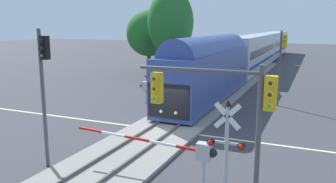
{
  "coord_description": "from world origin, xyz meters",
  "views": [
    {
      "loc": [
        8.18,
        -18.31,
        6.31
      ],
      "look_at": [
        -0.66,
        2.02,
        2.0
      ],
      "focal_mm": 36.62,
      "sensor_mm": 36.0,
      "label": 1
    }
  ],
  "objects_px": {
    "commuter_train": "(255,51)",
    "traffic_signal_median": "(44,77)",
    "pine_left_background": "(149,33)",
    "oak_behind_train": "(171,23)",
    "crossing_gate_near": "(185,149)",
    "crossing_signal_mast": "(226,140)",
    "traffic_signal_far_side": "(282,56)",
    "crossing_gate_far": "(152,87)",
    "traffic_signal_near_right": "(222,106)"
  },
  "relations": [
    {
      "from": "crossing_gate_far",
      "to": "crossing_gate_near",
      "type": "bearing_deg",
      "value": -58.57
    },
    {
      "from": "traffic_signal_median",
      "to": "traffic_signal_near_right",
      "type": "relative_size",
      "value": 1.18
    },
    {
      "from": "commuter_train",
      "to": "crossing_gate_far",
      "type": "distance_m",
      "value": 25.63
    },
    {
      "from": "traffic_signal_near_right",
      "to": "commuter_train",
      "type": "bearing_deg",
      "value": 98.1
    },
    {
      "from": "commuter_train",
      "to": "pine_left_background",
      "type": "bearing_deg",
      "value": -145.67
    },
    {
      "from": "crossing_signal_mast",
      "to": "pine_left_background",
      "type": "distance_m",
      "value": 34.9
    },
    {
      "from": "traffic_signal_near_right",
      "to": "traffic_signal_far_side",
      "type": "relative_size",
      "value": 0.88
    },
    {
      "from": "crossing_gate_far",
      "to": "traffic_signal_near_right",
      "type": "height_order",
      "value": "traffic_signal_near_right"
    },
    {
      "from": "traffic_signal_median",
      "to": "traffic_signal_near_right",
      "type": "height_order",
      "value": "traffic_signal_median"
    },
    {
      "from": "crossing_gate_far",
      "to": "traffic_signal_median",
      "type": "relative_size",
      "value": 0.87
    },
    {
      "from": "traffic_signal_near_right",
      "to": "pine_left_background",
      "type": "height_order",
      "value": "pine_left_background"
    },
    {
      "from": "commuter_train",
      "to": "traffic_signal_far_side",
      "type": "height_order",
      "value": "traffic_signal_far_side"
    },
    {
      "from": "traffic_signal_near_right",
      "to": "pine_left_background",
      "type": "distance_m",
      "value": 36.32
    },
    {
      "from": "traffic_signal_far_side",
      "to": "crossing_gate_near",
      "type": "bearing_deg",
      "value": -97.58
    },
    {
      "from": "crossing_gate_near",
      "to": "pine_left_background",
      "type": "height_order",
      "value": "pine_left_background"
    },
    {
      "from": "traffic_signal_median",
      "to": "oak_behind_train",
      "type": "xyz_separation_m",
      "value": [
        -5.3,
        26.38,
        2.48
      ]
    },
    {
      "from": "crossing_gate_far",
      "to": "oak_behind_train",
      "type": "distance_m",
      "value": 14.69
    },
    {
      "from": "traffic_signal_far_side",
      "to": "pine_left_background",
      "type": "distance_m",
      "value": 22.63
    },
    {
      "from": "commuter_train",
      "to": "traffic_signal_median",
      "type": "bearing_deg",
      "value": -93.77
    },
    {
      "from": "pine_left_background",
      "to": "traffic_signal_near_right",
      "type": "bearing_deg",
      "value": -59.89
    },
    {
      "from": "crossing_gate_near",
      "to": "pine_left_background",
      "type": "bearing_deg",
      "value": 119.08
    },
    {
      "from": "pine_left_background",
      "to": "oak_behind_train",
      "type": "distance_m",
      "value": 6.05
    },
    {
      "from": "crossing_gate_far",
      "to": "traffic_signal_far_side",
      "type": "xyz_separation_m",
      "value": [
        9.57,
        3.39,
        2.55
      ]
    },
    {
      "from": "crossing_signal_mast",
      "to": "oak_behind_train",
      "type": "bearing_deg",
      "value": 116.96
    },
    {
      "from": "crossing_gate_far",
      "to": "traffic_signal_median",
      "type": "xyz_separation_m",
      "value": [
        1.34,
        -13.22,
        2.72
      ]
    },
    {
      "from": "pine_left_background",
      "to": "traffic_signal_median",
      "type": "bearing_deg",
      "value": -71.58
    },
    {
      "from": "crossing_gate_near",
      "to": "crossing_signal_mast",
      "type": "bearing_deg",
      "value": -21.99
    },
    {
      "from": "commuter_train",
      "to": "traffic_signal_median",
      "type": "distance_m",
      "value": 38.63
    },
    {
      "from": "crossing_gate_near",
      "to": "oak_behind_train",
      "type": "height_order",
      "value": "oak_behind_train"
    },
    {
      "from": "crossing_gate_near",
      "to": "crossing_gate_far",
      "type": "height_order",
      "value": "same"
    },
    {
      "from": "pine_left_background",
      "to": "commuter_train",
      "type": "bearing_deg",
      "value": 34.33
    },
    {
      "from": "traffic_signal_far_side",
      "to": "crossing_gate_far",
      "type": "bearing_deg",
      "value": -160.48
    },
    {
      "from": "traffic_signal_near_right",
      "to": "oak_behind_train",
      "type": "relative_size",
      "value": 0.5
    },
    {
      "from": "pine_left_background",
      "to": "oak_behind_train",
      "type": "height_order",
      "value": "oak_behind_train"
    },
    {
      "from": "traffic_signal_far_side",
      "to": "commuter_train",
      "type": "bearing_deg",
      "value": 104.57
    },
    {
      "from": "crossing_signal_mast",
      "to": "oak_behind_train",
      "type": "distance_m",
      "value": 29.67
    },
    {
      "from": "commuter_train",
      "to": "oak_behind_train",
      "type": "bearing_deg",
      "value": -122.86
    },
    {
      "from": "crossing_gate_far",
      "to": "commuter_train",
      "type": "bearing_deg",
      "value": 81.28
    },
    {
      "from": "pine_left_background",
      "to": "crossing_gate_near",
      "type": "bearing_deg",
      "value": -60.92
    },
    {
      "from": "traffic_signal_median",
      "to": "traffic_signal_near_right",
      "type": "xyz_separation_m",
      "value": [
        8.23,
        -1.43,
        -0.2
      ]
    },
    {
      "from": "traffic_signal_median",
      "to": "oak_behind_train",
      "type": "height_order",
      "value": "oak_behind_train"
    },
    {
      "from": "commuter_train",
      "to": "traffic_signal_far_side",
      "type": "distance_m",
      "value": 22.67
    },
    {
      "from": "traffic_signal_near_right",
      "to": "oak_behind_train",
      "type": "xyz_separation_m",
      "value": [
        -13.53,
        27.81,
        2.68
      ]
    },
    {
      "from": "commuter_train",
      "to": "crossing_gate_near",
      "type": "height_order",
      "value": "commuter_train"
    },
    {
      "from": "crossing_gate_near",
      "to": "traffic_signal_far_side",
      "type": "distance_m",
      "value": 15.99
    },
    {
      "from": "traffic_signal_far_side",
      "to": "traffic_signal_median",
      "type": "bearing_deg",
      "value": -116.37
    },
    {
      "from": "traffic_signal_far_side",
      "to": "oak_behind_train",
      "type": "xyz_separation_m",
      "value": [
        -13.54,
        9.77,
        2.65
      ]
    },
    {
      "from": "crossing_signal_mast",
      "to": "traffic_signal_median",
      "type": "distance_m",
      "value": 8.21
    },
    {
      "from": "crossing_gate_far",
      "to": "traffic_signal_median",
      "type": "bearing_deg",
      "value": -84.21
    },
    {
      "from": "traffic_signal_far_side",
      "to": "oak_behind_train",
      "type": "bearing_deg",
      "value": 144.2
    }
  ]
}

